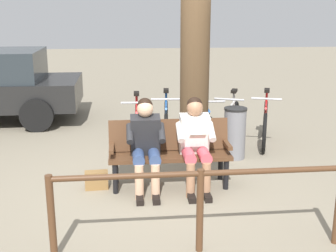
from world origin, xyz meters
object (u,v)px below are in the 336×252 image
object	(u,v)px
person_companion	(146,141)
bicycle_silver	(231,124)
litter_bin	(235,133)
bicycle_green	(166,124)
bicycle_red	(205,127)
bicycle_black	(137,128)
handbag	(97,180)
person_reading	(195,140)
bench	(169,148)
bicycle_purple	(265,124)
tree_trunk	(195,23)

from	to	relation	value
person_companion	bicycle_silver	bearing A→B (deg)	-130.61
litter_bin	bicycle_green	world-z (taller)	bicycle_green
litter_bin	bicycle_red	bearing A→B (deg)	-57.56
bicycle_red	bicycle_black	world-z (taller)	same
person_companion	handbag	xyz separation A→B (m)	(0.65, -0.08, -0.54)
person_reading	bicycle_black	world-z (taller)	person_reading
person_companion	litter_bin	distance (m)	1.84
bench	bicycle_green	size ratio (longest dim) A/B	0.95
bicycle_purple	bicycle_black	world-z (taller)	same
litter_bin	bicycle_black	xyz separation A→B (m)	(1.52, -0.60, -0.05)
bicycle_black	person_companion	bearing A→B (deg)	4.04
bicycle_purple	bench	bearing A→B (deg)	-29.62
bicycle_green	bicycle_purple	bearing A→B (deg)	90.54
bench	bicycle_red	world-z (taller)	bicycle_red
person_companion	bicycle_purple	xyz separation A→B (m)	(-2.14, -1.82, -0.30)
litter_bin	bicycle_silver	world-z (taller)	bicycle_silver
bicycle_black	tree_trunk	bearing A→B (deg)	66.00
bench	person_reading	size ratio (longest dim) A/B	1.33
litter_bin	bicycle_purple	bearing A→B (deg)	-135.31
bench	bicycle_red	distance (m)	1.72
bicycle_red	bicycle_green	size ratio (longest dim) A/B	1.00
litter_bin	bicycle_green	xyz separation A→B (m)	(1.01, -0.83, -0.05)
bench	bicycle_purple	xyz separation A→B (m)	(-1.82, -1.66, -0.15)
bench	litter_bin	world-z (taller)	bench
bench	tree_trunk	distance (m)	2.00
tree_trunk	handbag	bearing A→B (deg)	39.92
person_reading	bench	bearing A→B (deg)	-27.22
bench	bicycle_purple	world-z (taller)	bicycle_purple
bicycle_black	bench	bearing A→B (deg)	15.71
bicycle_silver	bicycle_black	world-z (taller)	same
litter_bin	bicycle_black	size ratio (longest dim) A/B	0.48
person_companion	bicycle_purple	bearing A→B (deg)	-139.91
bicycle_green	litter_bin	bearing A→B (deg)	55.53
person_reading	person_companion	xyz separation A→B (m)	(0.64, 0.00, -0.00)
litter_bin	bicycle_red	distance (m)	0.69
litter_bin	bicycle_purple	size ratio (longest dim) A/B	0.50
handbag	tree_trunk	size ratio (longest dim) A/B	0.07
handbag	bench	bearing A→B (deg)	-174.91
tree_trunk	bicycle_black	bearing A→B (deg)	-25.42
bicycle_red	bicycle_green	world-z (taller)	same
bench	person_reading	xyz separation A→B (m)	(-0.32, 0.16, 0.16)
litter_bin	bicycle_black	distance (m)	1.63
bicycle_red	person_reading	bearing A→B (deg)	-13.81
tree_trunk	bicycle_black	size ratio (longest dim) A/B	2.47
bench	bicycle_silver	bearing A→B (deg)	-126.83
bicycle_silver	bicycle_red	size ratio (longest dim) A/B	0.94
bench	bicycle_black	bearing A→B (deg)	-76.04
bicycle_silver	bicycle_green	world-z (taller)	same
bench	person_companion	size ratio (longest dim) A/B	1.33
person_companion	bicycle_black	world-z (taller)	person_companion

